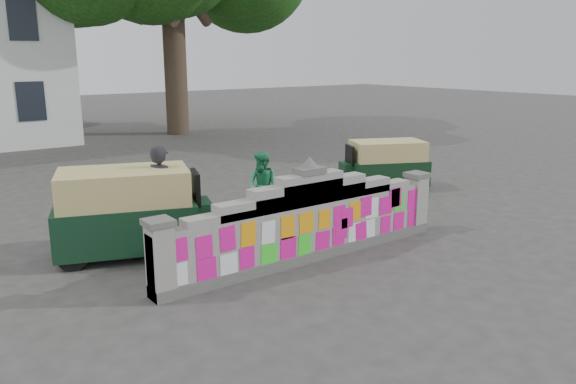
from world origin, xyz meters
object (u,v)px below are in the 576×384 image
(pedestrian, at_px, (263,187))
(cyclist_rider, at_px, (163,205))
(rickshaw_right, at_px, (385,164))
(rickshaw_left, at_px, (130,211))
(cyclist_bike, at_px, (164,223))

(pedestrian, bearing_deg, cyclist_rider, -97.95)
(rickshaw_right, bearing_deg, pedestrian, 31.49)
(pedestrian, height_order, rickshaw_left, rickshaw_left)
(pedestrian, distance_m, rickshaw_right, 4.69)
(pedestrian, height_order, rickshaw_right, pedestrian)
(cyclist_rider, height_order, rickshaw_left, cyclist_rider)
(rickshaw_right, bearing_deg, rickshaw_left, 31.34)
(cyclist_rider, bearing_deg, pedestrian, -99.21)
(cyclist_rider, bearing_deg, rickshaw_right, -101.36)
(pedestrian, relative_size, rickshaw_left, 0.52)
(cyclist_rider, xyz_separation_m, pedestrian, (2.74, 0.49, -0.11))
(cyclist_rider, distance_m, rickshaw_left, 0.64)
(rickshaw_left, bearing_deg, cyclist_bike, 9.16)
(rickshaw_left, xyz_separation_m, rickshaw_right, (8.03, 0.92, -0.14))
(cyclist_rider, xyz_separation_m, rickshaw_left, (-0.63, 0.12, -0.05))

